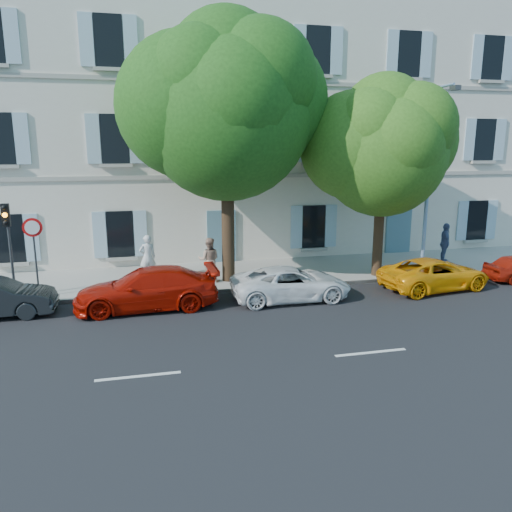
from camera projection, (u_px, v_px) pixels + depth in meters
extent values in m
plane|color=black|center=(318.00, 306.00, 16.98)|extent=(90.00, 90.00, 0.00)
cube|color=#A09E96|center=(282.00, 272.00, 21.19)|extent=(36.00, 4.50, 0.15)
cube|color=#9E998E|center=(297.00, 286.00, 19.13)|extent=(36.00, 0.16, 0.16)
cube|color=beige|center=(251.00, 132.00, 25.35)|extent=(28.00, 7.00, 12.00)
imported|color=#A51004|center=(147.00, 289.00, 16.60)|extent=(4.75, 1.98, 1.37)
imported|color=white|center=(291.00, 283.00, 17.57)|extent=(4.23, 1.95, 1.18)
imported|color=orange|center=(435.00, 274.00, 18.85)|extent=(4.48, 2.52, 1.18)
cylinder|color=#3A2819|center=(228.00, 231.00, 19.22)|extent=(0.49, 0.49, 3.91)
ellipsoid|color=#256219|center=(227.00, 116.00, 18.28)|extent=(6.26, 6.26, 6.89)
cylinder|color=#3A2819|center=(378.00, 238.00, 20.12)|extent=(0.40, 0.40, 3.05)
ellipsoid|color=#3D771E|center=(383.00, 153.00, 19.38)|extent=(4.95, 4.95, 5.44)
cylinder|color=#383A3D|center=(12.00, 259.00, 17.18)|extent=(0.09, 0.09, 2.73)
cube|color=black|center=(6.00, 215.00, 16.71)|extent=(0.27, 0.22, 0.77)
sphere|color=orange|center=(5.00, 215.00, 16.60)|extent=(0.16, 0.16, 0.16)
cylinder|color=#383A3D|center=(36.00, 264.00, 17.23)|extent=(0.06, 0.06, 2.37)
cylinder|color=red|center=(32.00, 227.00, 16.92)|extent=(0.65, 0.08, 0.65)
cylinder|color=#7293BF|center=(428.00, 184.00, 19.88)|extent=(0.15, 0.15, 7.35)
cylinder|color=#7293BF|center=(445.00, 86.00, 18.46)|extent=(0.21, 1.29, 0.09)
cube|color=#383A3D|center=(455.00, 88.00, 17.88)|extent=(0.27, 0.43, 0.17)
imported|color=silver|center=(148.00, 257.00, 19.68)|extent=(0.71, 0.53, 1.77)
imported|color=tan|center=(209.00, 260.00, 19.28)|extent=(0.96, 0.82, 1.73)
imported|color=#4A5B88|center=(445.00, 243.00, 22.39)|extent=(0.77, 1.14, 1.79)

